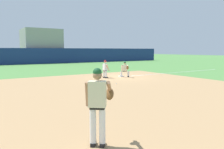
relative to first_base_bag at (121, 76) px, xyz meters
The scene contains 10 objects.
ground_plane 0.04m from the first_base_bag, ahead, with size 160.00×160.00×0.00m, color #518942.
infield_dirt_patch 6.76m from the first_base_bag, 126.95° to the right, with size 18.00×18.00×0.01m, color tan.
foul_line_stripe 6.75m from the first_base_bag, ahead, with size 13.51×0.10×0.00m, color white.
first_base_bag is the anchor object (origin of this frame).
baseball 4.02m from the first_base_bag, 129.30° to the right, with size 0.07×0.07×0.07m, color white.
pitcher 13.52m from the first_base_bag, 126.88° to the right, with size 0.85×0.55×1.86m.
first_baseman 0.76m from the first_base_bag, 56.28° to the right, with size 0.72×1.09×1.34m.
baserunner 1.69m from the first_base_bag, behind, with size 0.47×0.62×1.46m.
outfield_wall 22.04m from the first_base_bag, 90.00° to the left, with size 48.00×0.50×2.60m.
stadium_seating_block 25.92m from the first_base_bag, 90.00° to the left, with size 6.45×5.90×6.00m.
Camera 1 is at (-10.47, -15.17, 2.26)m, focal length 35.00 mm.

